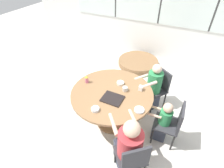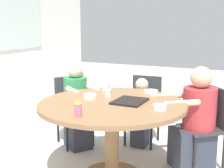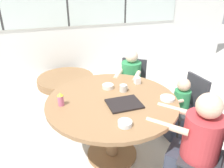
% 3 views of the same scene
% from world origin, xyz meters
% --- Properties ---
extents(ground_plane, '(16.00, 16.00, 0.00)m').
position_xyz_m(ground_plane, '(0.00, 0.00, 0.00)').
color(ground_plane, beige).
extents(wall_back_with_windows, '(8.40, 0.08, 2.80)m').
position_xyz_m(wall_back_with_windows, '(0.00, 2.93, 1.42)').
color(wall_back_with_windows, silver).
rests_on(wall_back_with_windows, ground_plane).
extents(dining_table, '(1.42, 1.42, 0.77)m').
position_xyz_m(dining_table, '(0.00, 0.00, 0.63)').
color(dining_table, olive).
rests_on(dining_table, ground_plane).
extents(chair_for_woman_green_shirt, '(0.56, 0.56, 0.85)m').
position_xyz_m(chair_for_woman_green_shirt, '(0.71, -0.81, 0.50)').
color(chair_for_woman_green_shirt, '#333338').
rests_on(chair_for_woman_green_shirt, ground_plane).
extents(chair_for_man_blue_shirt, '(0.56, 0.56, 0.85)m').
position_xyz_m(chair_for_man_blue_shirt, '(0.63, 0.88, 0.50)').
color(chair_for_man_blue_shirt, '#333338').
rests_on(chair_for_man_blue_shirt, ground_plane).
extents(chair_for_toddler, '(0.42, 0.42, 0.85)m').
position_xyz_m(chair_for_toddler, '(1.08, 0.05, 0.50)').
color(chair_for_toddler, '#333338').
rests_on(chair_for_toddler, ground_plane).
extents(person_woman_green_shirt, '(0.67, 0.70, 1.09)m').
position_xyz_m(person_woman_green_shirt, '(0.60, -0.69, 0.48)').
color(person_woman_green_shirt, '#333847').
rests_on(person_woman_green_shirt, ground_plane).
extents(person_man_blue_shirt, '(0.53, 0.58, 1.05)m').
position_xyz_m(person_man_blue_shirt, '(0.54, 0.74, 0.47)').
color(person_man_blue_shirt, '#333847').
rests_on(person_man_blue_shirt, ground_plane).
extents(person_toddler, '(0.39, 0.23, 0.86)m').
position_xyz_m(person_toddler, '(0.92, 0.05, 0.40)').
color(person_toddler, '#333847').
rests_on(person_toddler, ground_plane).
extents(food_tray_dark, '(0.34, 0.28, 0.02)m').
position_xyz_m(food_tray_dark, '(0.08, -0.15, 0.78)').
color(food_tray_dark, black).
rests_on(food_tray_dark, dining_table).
extents(coffee_mug, '(0.09, 0.09, 0.08)m').
position_xyz_m(coffee_mug, '(0.18, 0.13, 0.81)').
color(coffee_mug, beige).
rests_on(coffee_mug, dining_table).
extents(sippy_cup, '(0.06, 0.06, 0.14)m').
position_xyz_m(sippy_cup, '(-0.53, 0.05, 0.85)').
color(sippy_cup, '#CC668C').
rests_on(sippy_cup, dining_table).
extents(milk_carton_small, '(0.07, 0.07, 0.09)m').
position_xyz_m(milk_carton_small, '(0.42, 0.27, 0.82)').
color(milk_carton_small, silver).
rests_on(milk_carton_small, dining_table).
extents(bowl_white_shallow, '(0.13, 0.13, 0.05)m').
position_xyz_m(bowl_white_shallow, '(0.04, 0.27, 0.80)').
color(bowl_white_shallow, silver).
rests_on(bowl_white_shallow, dining_table).
extents(bowl_cereal, '(0.13, 0.13, 0.05)m').
position_xyz_m(bowl_cereal, '(-0.05, -0.49, 0.80)').
color(bowl_cereal, silver).
rests_on(bowl_cereal, dining_table).
extents(bowl_fruit, '(0.15, 0.15, 0.03)m').
position_xyz_m(bowl_fruit, '(0.56, -0.20, 0.79)').
color(bowl_fruit, silver).
rests_on(bowl_fruit, dining_table).
extents(folded_table_stack, '(1.15, 1.15, 0.15)m').
position_xyz_m(folded_table_stack, '(-0.24, 2.24, 0.07)').
color(folded_table_stack, olive).
rests_on(folded_table_stack, ground_plane).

